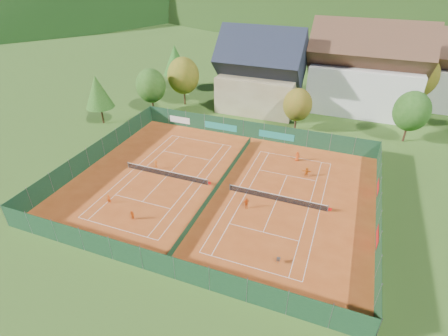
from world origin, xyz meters
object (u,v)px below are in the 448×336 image
ball_hopper (278,259)px  player_right_far_b (307,172)px  chalet (261,75)px  player_left_mid (132,215)px  hotel_block_a (365,73)px  player_right_far_a (297,156)px  player_right_near (246,203)px  player_left_near (109,199)px  player_left_far (156,165)px  hotel_block_b (439,74)px

ball_hopper → player_right_far_b: (-0.12, 17.49, 0.18)m
chalet → player_left_mid: (-4.11, -39.86, -5.98)m
player_right_far_b → player_left_mid: bearing=35.6°
hotel_block_a → player_right_far_a: size_ratio=13.99×
player_right_near → player_right_far_a: (3.64, 13.98, -0.01)m
player_left_near → player_right_near: 17.33m
player_right_near → player_right_far_b: player_right_near is taller
player_right_near → player_right_far_a: size_ratio=1.01×
player_left_near → player_left_mid: size_ratio=1.01×
ball_hopper → player_left_far: size_ratio=0.58×
player_right_near → chalet: bearing=58.9°
hotel_block_a → player_right_near: bearing=-106.0°
hotel_block_b → player_left_far: size_ratio=12.54×
player_left_mid → player_right_far_a: (15.59, 20.95, 0.13)m
player_left_near → player_left_far: player_left_far is taller
chalet → player_right_near: chalet is taller
chalet → player_right_far_a: chalet is taller
ball_hopper → player_left_near: (-22.36, 2.19, 0.10)m
hotel_block_b → player_right_far_a: size_ratio=11.19×
ball_hopper → player_right_far_b: bearing=90.4°
ball_hopper → player_left_far: bearing=151.1°
ball_hopper → player_left_mid: bearing=178.4°
hotel_block_b → player_right_near: 53.54m
chalet → hotel_block_b: (33.00, 14.00, -0.01)m
hotel_block_a → player_right_far_b: bearing=-100.7°
hotel_block_a → player_right_far_b: 30.12m
player_right_far_b → hotel_block_b: bearing=-126.1°
hotel_block_b → player_right_near: (-25.16, -46.89, -5.84)m
ball_hopper → player_left_mid: player_left_mid is taller
hotel_block_b → player_right_far_a: 39.76m
chalet → player_left_near: bearing=-102.8°
player_right_far_b → player_left_far: bearing=7.4°
player_right_far_a → chalet: bearing=-79.4°
hotel_block_b → hotel_block_a: bearing=-150.3°
hotel_block_b → player_right_near: hotel_block_b is taller
player_right_far_a → ball_hopper: bearing=75.3°
player_left_near → player_left_far: 9.50m
hotel_block_a → player_left_far: bearing=-127.2°
hotel_block_b → player_left_far: 59.10m
hotel_block_b → player_left_mid: (-37.11, -53.86, -5.97)m
player_left_near → player_right_near: size_ratio=0.84×
hotel_block_a → hotel_block_b: bearing=29.7°
hotel_block_a → player_left_far: hotel_block_a is taller
player_left_far → player_right_near: size_ratio=0.89×
chalet → hotel_block_a: 19.94m
hotel_block_b → player_left_mid: hotel_block_b is taller
player_left_far → player_right_near: player_right_near is taller
player_left_near → player_right_far_a: bearing=19.2°
player_left_mid → ball_hopper: bearing=9.1°
ball_hopper → player_right_far_a: 21.56m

